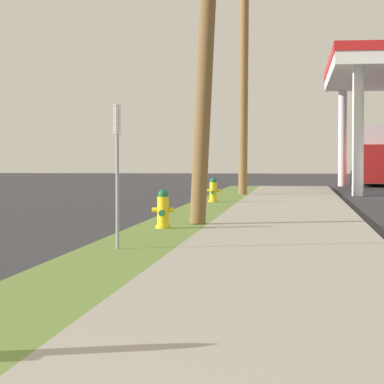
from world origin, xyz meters
name	(u,v)px	position (x,y,z in m)	size (l,w,h in m)	color
fire_hydrant_second	(163,211)	(0.67, 14.39, 0.45)	(0.42, 0.38, 0.74)	yellow
fire_hydrant_third	(213,191)	(0.66, 24.39, 0.45)	(0.42, 0.37, 0.74)	yellow
utility_pole_background	(244,74)	(1.22, 30.17, 4.49)	(1.33, 0.67, 8.58)	olive
street_sign_post	(117,146)	(0.57, 10.59, 1.63)	(0.05, 0.36, 2.12)	gray
truck_red_at_forecourt	(375,157)	(7.18, 44.93, 1.49)	(2.18, 6.42, 3.11)	red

